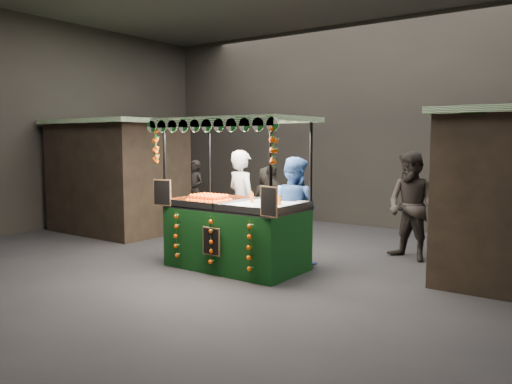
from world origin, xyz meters
The scene contains 11 objects.
ground centered at (0.00, 0.00, 0.00)m, with size 12.00×12.00×0.00m, color black.
market_hall centered at (0.00, 0.00, 3.38)m, with size 12.10×10.10×5.05m.
neighbour_stall_left centered at (-4.40, 1.00, 1.31)m, with size 3.00×2.20×2.60m.
juice_stall centered at (0.06, -0.21, 0.77)m, with size 2.58×1.51×2.50m.
vendor_grey centered at (-0.42, 0.60, 0.98)m, with size 0.82×0.67×1.95m.
vendor_blue centered at (0.69, 0.60, 0.93)m, with size 0.95×0.77×1.85m.
shopper_0 centered at (-3.84, 3.03, 0.81)m, with size 0.64×0.47×1.62m.
shopper_1 centered at (2.21, 2.12, 0.97)m, with size 1.12×0.98×1.94m.
shopper_2 centered at (-1.10, 2.57, 0.79)m, with size 0.99×0.56×1.59m.
shopper_3 centered at (2.88, 4.20, 0.80)m, with size 1.18×1.11×1.61m.
shopper_4 centered at (-1.25, 2.64, 0.77)m, with size 0.83×0.61×1.54m.
Camera 1 is at (5.24, -6.79, 2.14)m, focal length 35.88 mm.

